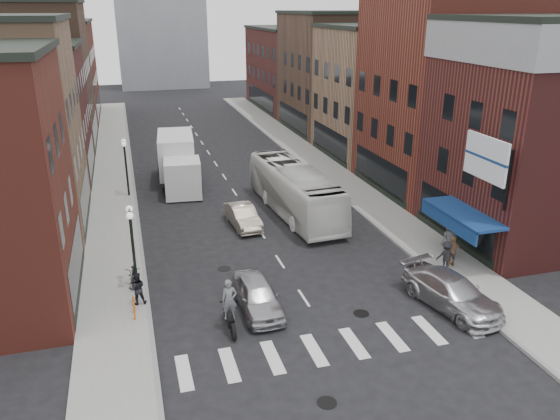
# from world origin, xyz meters

# --- Properties ---
(ground) EXTENTS (160.00, 160.00, 0.00)m
(ground) POSITION_xyz_m (0.00, 0.00, 0.00)
(ground) COLOR black
(ground) RESTS_ON ground
(sidewalk_left) EXTENTS (3.00, 74.00, 0.15)m
(sidewalk_left) POSITION_xyz_m (-8.50, 22.00, 0.07)
(sidewalk_left) COLOR gray
(sidewalk_left) RESTS_ON ground
(sidewalk_right) EXTENTS (3.00, 74.00, 0.15)m
(sidewalk_right) POSITION_xyz_m (8.50, 22.00, 0.07)
(sidewalk_right) COLOR gray
(sidewalk_right) RESTS_ON ground
(curb_left) EXTENTS (0.20, 74.00, 0.16)m
(curb_left) POSITION_xyz_m (-7.00, 22.00, 0.00)
(curb_left) COLOR gray
(curb_left) RESTS_ON ground
(curb_right) EXTENTS (0.20, 74.00, 0.16)m
(curb_right) POSITION_xyz_m (7.00, 22.00, 0.00)
(curb_right) COLOR gray
(curb_right) RESTS_ON ground
(crosswalk_stripes) EXTENTS (12.00, 2.20, 0.01)m
(crosswalk_stripes) POSITION_xyz_m (0.00, -3.00, 0.00)
(crosswalk_stripes) COLOR silver
(crosswalk_stripes) RESTS_ON ground
(bldg_left_mid_b) EXTENTS (10.30, 10.20, 10.30)m
(bldg_left_mid_b) POSITION_xyz_m (-14.99, 24.00, 5.15)
(bldg_left_mid_b) COLOR #4F1D1C
(bldg_left_mid_b) RESTS_ON ground
(bldg_left_far_a) EXTENTS (10.30, 12.20, 13.30)m
(bldg_left_far_a) POSITION_xyz_m (-14.99, 35.00, 6.65)
(bldg_left_far_a) COLOR #483224
(bldg_left_far_a) RESTS_ON ground
(bldg_left_far_b) EXTENTS (10.30, 16.20, 11.30)m
(bldg_left_far_b) POSITION_xyz_m (-14.99, 49.00, 5.65)
(bldg_left_far_b) COLOR maroon
(bldg_left_far_b) RESTS_ON ground
(bldg_right_corner) EXTENTS (10.30, 9.20, 12.30)m
(bldg_right_corner) POSITION_xyz_m (14.99, 4.50, 6.15)
(bldg_right_corner) COLOR #4F1D1C
(bldg_right_corner) RESTS_ON ground
(bldg_right_mid_a) EXTENTS (10.30, 10.20, 14.30)m
(bldg_right_mid_a) POSITION_xyz_m (15.00, 14.00, 7.15)
(bldg_right_mid_a) COLOR maroon
(bldg_right_mid_a) RESTS_ON ground
(bldg_right_mid_b) EXTENTS (10.30, 10.20, 11.30)m
(bldg_right_mid_b) POSITION_xyz_m (14.99, 24.00, 5.65)
(bldg_right_mid_b) COLOR #856449
(bldg_right_mid_b) RESTS_ON ground
(bldg_right_far_a) EXTENTS (10.30, 12.20, 12.30)m
(bldg_right_far_a) POSITION_xyz_m (14.99, 35.00, 6.15)
(bldg_right_far_a) COLOR #483224
(bldg_right_far_a) RESTS_ON ground
(bldg_right_far_b) EXTENTS (10.30, 16.20, 10.30)m
(bldg_right_far_b) POSITION_xyz_m (14.99, 49.00, 5.15)
(bldg_right_far_b) COLOR #4F1D1C
(bldg_right_far_b) RESTS_ON ground
(awning_blue) EXTENTS (1.80, 5.00, 0.78)m
(awning_blue) POSITION_xyz_m (8.93, 2.50, 2.63)
(awning_blue) COLOR navy
(awning_blue) RESTS_ON ground
(billboard_sign) EXTENTS (1.52, 3.00, 3.70)m
(billboard_sign) POSITION_xyz_m (8.59, 0.50, 6.13)
(billboard_sign) COLOR black
(billboard_sign) RESTS_ON ground
(streetlamp_near) EXTENTS (0.32, 1.22, 4.11)m
(streetlamp_near) POSITION_xyz_m (-7.40, 4.00, 2.91)
(streetlamp_near) COLOR black
(streetlamp_near) RESTS_ON ground
(streetlamp_far) EXTENTS (0.32, 1.22, 4.11)m
(streetlamp_far) POSITION_xyz_m (-7.40, 18.00, 2.91)
(streetlamp_far) COLOR black
(streetlamp_far) RESTS_ON ground
(bike_rack) EXTENTS (0.08, 0.68, 0.80)m
(bike_rack) POSITION_xyz_m (-7.60, 1.30, 0.55)
(bike_rack) COLOR #D8590C
(bike_rack) RESTS_ON sidewalk_left
(box_truck) EXTENTS (3.05, 8.61, 3.67)m
(box_truck) POSITION_xyz_m (-3.66, 19.80, 1.81)
(box_truck) COLOR white
(box_truck) RESTS_ON ground
(motorcycle_rider) EXTENTS (0.66, 2.28, 2.32)m
(motorcycle_rider) POSITION_xyz_m (-3.80, -0.65, 1.09)
(motorcycle_rider) COLOR black
(motorcycle_rider) RESTS_ON ground
(transit_bus) EXTENTS (3.36, 11.45, 3.15)m
(transit_bus) POSITION_xyz_m (2.92, 11.78, 1.57)
(transit_bus) COLOR silver
(transit_bus) RESTS_ON ground
(sedan_left_near) EXTENTS (1.76, 4.23, 1.43)m
(sedan_left_near) POSITION_xyz_m (-2.31, 0.57, 0.72)
(sedan_left_near) COLOR #AFAFB4
(sedan_left_near) RESTS_ON ground
(sedan_left_far) EXTENTS (1.71, 4.12, 1.32)m
(sedan_left_far) POSITION_xyz_m (-0.80, 10.39, 0.66)
(sedan_left_far) COLOR beige
(sedan_left_far) RESTS_ON ground
(curb_car) EXTENTS (3.14, 5.47, 1.49)m
(curb_car) POSITION_xyz_m (6.07, -1.59, 0.75)
(curb_car) COLOR #B9B9BE
(curb_car) RESTS_ON ground
(parked_bicycle) EXTENTS (0.80, 1.94, 1.00)m
(parked_bicycle) POSITION_xyz_m (-7.50, 4.42, 0.65)
(parked_bicycle) COLOR black
(parked_bicycle) RESTS_ON sidewalk_left
(ped_left_solo) EXTENTS (0.76, 0.46, 1.52)m
(ped_left_solo) POSITION_xyz_m (-7.40, 2.35, 0.91)
(ped_left_solo) COLOR black
(ped_left_solo) RESTS_ON sidewalk_left
(ped_right_a) EXTENTS (1.06, 0.66, 1.52)m
(ped_right_a) POSITION_xyz_m (7.75, 1.58, 0.91)
(ped_right_a) COLOR black
(ped_right_a) RESTS_ON sidewalk_right
(ped_right_b) EXTENTS (0.98, 0.53, 1.63)m
(ped_right_b) POSITION_xyz_m (8.27, 1.83, 0.96)
(ped_right_b) COLOR #916A4A
(ped_right_b) RESTS_ON sidewalk_right
(ped_right_c) EXTENTS (0.98, 0.66, 1.94)m
(ped_right_c) POSITION_xyz_m (8.84, 2.99, 1.12)
(ped_right_c) COLOR #55585C
(ped_right_c) RESTS_ON sidewalk_right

